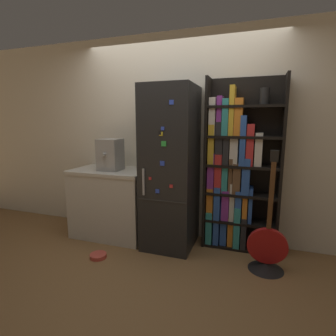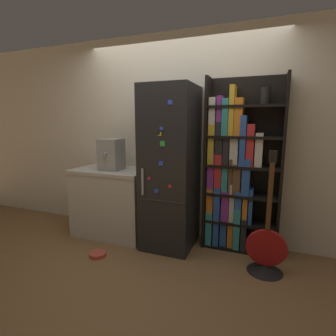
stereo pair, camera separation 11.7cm
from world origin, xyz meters
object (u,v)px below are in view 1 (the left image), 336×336
(refrigerator, at_px, (171,168))
(pet_bowl, at_px, (98,255))
(bookshelf, at_px, (235,172))
(guitar, at_px, (267,254))
(espresso_machine, at_px, (110,155))

(refrigerator, bearing_deg, pet_bowl, -138.16)
(refrigerator, bearing_deg, bookshelf, 15.15)
(guitar, height_order, pet_bowl, guitar)
(bookshelf, xyz_separation_m, pet_bowl, (-1.39, -0.79, -0.90))
(bookshelf, height_order, espresso_machine, bookshelf)
(guitar, bearing_deg, pet_bowl, -168.85)
(pet_bowl, bearing_deg, refrigerator, 41.84)
(refrigerator, bearing_deg, guitar, -12.16)
(espresso_machine, bearing_deg, pet_bowl, -75.92)
(refrigerator, height_order, guitar, refrigerator)
(bookshelf, relative_size, pet_bowl, 10.71)
(refrigerator, distance_m, espresso_machine, 0.82)
(bookshelf, bearing_deg, refrigerator, -164.85)
(refrigerator, distance_m, guitar, 1.39)
(bookshelf, xyz_separation_m, espresso_machine, (-1.54, -0.21, 0.17))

